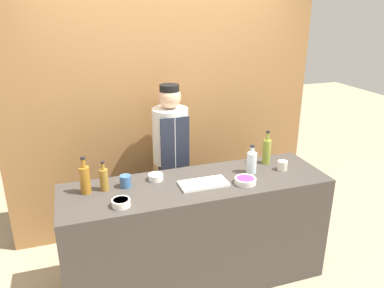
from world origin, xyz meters
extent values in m
plane|color=tan|center=(0.00, 0.00, 0.00)|extent=(14.00, 14.00, 0.00)
cube|color=olive|center=(0.00, 1.02, 1.20)|extent=(3.09, 0.18, 2.40)
cube|color=#3D3833|center=(0.00, 0.00, 0.47)|extent=(2.14, 0.63, 0.93)
cylinder|color=white|center=(-0.30, 0.15, 0.96)|extent=(0.12, 0.12, 0.05)
cylinder|color=green|center=(-0.30, 0.15, 0.98)|extent=(0.10, 0.10, 0.01)
cylinder|color=white|center=(0.35, -0.13, 0.96)|extent=(0.17, 0.17, 0.05)
cylinder|color=#703384|center=(0.35, -0.13, 0.97)|extent=(0.14, 0.14, 0.01)
cylinder|color=white|center=(-0.62, -0.18, 0.96)|extent=(0.13, 0.13, 0.05)
cylinder|color=red|center=(-0.62, -0.18, 0.98)|extent=(0.11, 0.11, 0.02)
cube|color=white|center=(0.03, -0.05, 0.94)|extent=(0.38, 0.18, 0.02)
cylinder|color=silver|center=(0.49, 0.03, 1.02)|extent=(0.08, 0.08, 0.18)
cylinder|color=silver|center=(0.49, 0.03, 1.14)|extent=(0.03, 0.03, 0.05)
cylinder|color=black|center=(0.49, 0.03, 1.17)|extent=(0.04, 0.04, 0.01)
cylinder|color=#9E661E|center=(-0.84, 0.10, 1.04)|extent=(0.08, 0.08, 0.21)
cylinder|color=#9E661E|center=(-0.84, 0.10, 1.17)|extent=(0.03, 0.03, 0.06)
cylinder|color=black|center=(-0.84, 0.10, 1.21)|extent=(0.03, 0.03, 0.02)
cylinder|color=olive|center=(-0.71, 0.10, 1.02)|extent=(0.06, 0.06, 0.17)
cylinder|color=olive|center=(-0.71, 0.10, 1.13)|extent=(0.03, 0.03, 0.05)
cylinder|color=black|center=(-0.71, 0.10, 1.16)|extent=(0.03, 0.03, 0.01)
cylinder|color=olive|center=(0.71, 0.17, 1.04)|extent=(0.07, 0.07, 0.22)
cylinder|color=olive|center=(0.71, 0.17, 1.18)|extent=(0.03, 0.03, 0.07)
cylinder|color=black|center=(0.71, 0.17, 1.23)|extent=(0.03, 0.03, 0.02)
cylinder|color=#386093|center=(-0.55, 0.10, 0.98)|extent=(0.09, 0.09, 0.09)
cylinder|color=silver|center=(0.77, 0.00, 0.97)|extent=(0.08, 0.08, 0.08)
cylinder|color=#28282D|center=(-0.03, 0.68, 0.42)|extent=(0.24, 0.24, 0.85)
cylinder|color=silver|center=(-0.03, 0.68, 1.11)|extent=(0.33, 0.33, 0.52)
cube|color=#232838|center=(-0.03, 0.52, 1.09)|extent=(0.27, 0.02, 0.48)
sphere|color=tan|center=(-0.03, 0.68, 1.47)|extent=(0.21, 0.21, 0.21)
cylinder|color=black|center=(-0.03, 0.68, 1.55)|extent=(0.18, 0.18, 0.07)
camera|label=1|loc=(-0.88, -2.51, 2.25)|focal=35.00mm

